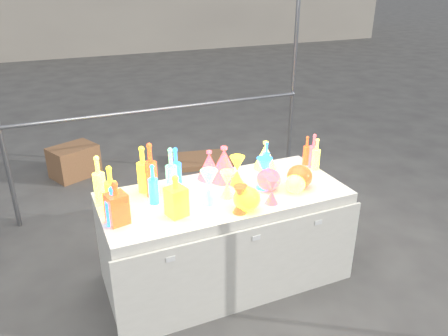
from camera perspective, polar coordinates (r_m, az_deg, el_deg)
name	(u,v)px	position (r m, az deg, el deg)	size (l,w,h in m)	color
ground	(224,276)	(3.62, 0.00, -13.89)	(80.00, 80.00, 0.00)	slate
display_table	(224,237)	(3.40, 0.06, -8.98)	(1.84, 0.83, 0.75)	white
cardboard_box_closed	(74,161)	(5.50, -18.99, 0.84)	(0.51, 0.37, 0.37)	#A26F49
cardboard_box_flat	(201,160)	(5.63, -3.08, 1.03)	(0.74, 0.53, 0.06)	#A26F49
bottle_0	(143,169)	(3.22, -10.53, -0.14)	(0.09, 0.09, 0.35)	#F44B16
bottle_1	(176,169)	(3.21, -6.28, -0.13)	(0.08, 0.08, 0.34)	green
bottle_2	(151,170)	(3.14, -9.53, -0.23)	(0.09, 0.09, 0.41)	orange
bottle_3	(171,171)	(3.25, -6.94, -0.36)	(0.07, 0.07, 0.28)	#2421C5
bottle_4	(99,180)	(3.12, -16.02, -1.51)	(0.08, 0.08, 0.36)	#16718C
bottle_5	(171,173)	(3.10, -6.90, -0.62)	(0.08, 0.08, 0.38)	#C8287B
bottle_6	(111,188)	(3.01, -14.55, -2.59)	(0.08, 0.08, 0.33)	#F44B16
bottle_7	(153,184)	(3.05, -9.24, -2.10)	(0.07, 0.07, 0.29)	green
decanter_0	(176,196)	(2.88, -6.27, -3.60)	(0.12, 0.12, 0.29)	#F44B16
decanter_1	(116,202)	(2.86, -13.89, -4.37)	(0.13, 0.13, 0.30)	orange
decanter_2	(114,205)	(2.87, -14.22, -4.68)	(0.10, 0.10, 0.26)	green
hourglass_0	(240,199)	(2.92, 2.11, -4.11)	(0.10, 0.10, 0.20)	orange
hourglass_1	(272,191)	(3.05, 6.28, -3.02)	(0.09, 0.09, 0.19)	#2421C5
hourglass_2	(227,184)	(3.12, 0.41, -2.13)	(0.10, 0.10, 0.20)	#16718C
hourglass_3	(209,187)	(3.03, -1.96, -2.46)	(0.12, 0.12, 0.25)	#C8287B
hourglass_4	(237,171)	(3.30, 1.73, -0.33)	(0.11, 0.11, 0.23)	#F44B16
hourglass_5	(264,173)	(3.25, 5.25, -0.67)	(0.12, 0.12, 0.24)	green
globe_0	(247,200)	(2.96, 2.99, -4.18)	(0.19, 0.19, 0.15)	#F44B16
globe_1	(295,185)	(3.24, 9.24, -2.20)	(0.15, 0.15, 0.12)	#16718C
globe_2	(299,178)	(3.31, 9.81, -1.27)	(0.19, 0.19, 0.15)	orange
globe_3	(269,180)	(3.25, 5.85, -1.62)	(0.18, 0.18, 0.15)	#2421C5
lampshade_0	(209,165)	(3.40, -1.94, 0.44)	(0.19, 0.19, 0.23)	gold
lampshade_2	(224,163)	(3.36, 0.00, 0.60)	(0.23, 0.23, 0.28)	#2421C5
lampshade_3	(265,155)	(3.59, 5.41, 1.72)	(0.20, 0.20, 0.23)	#16718C
bottle_8	(266,157)	(3.52, 5.56, 1.43)	(0.06, 0.06, 0.25)	green
bottle_9	(307,150)	(3.71, 10.73, 2.28)	(0.06, 0.06, 0.25)	orange
bottle_10	(313,151)	(3.65, 11.59, 2.20)	(0.07, 0.07, 0.29)	#2421C5
bottle_11	(316,154)	(3.62, 11.98, 1.78)	(0.06, 0.06, 0.27)	#16718C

